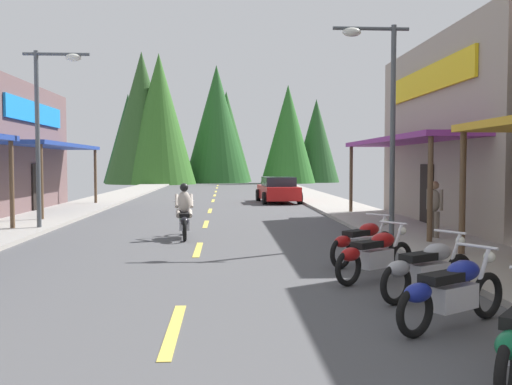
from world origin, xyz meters
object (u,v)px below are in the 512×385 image
object	(u,v)px
motorcycle_parked_right_3	(428,268)
parked_car_curbside	(278,190)
motorcycle_parked_right_4	(375,254)
motorcycle_parked_right_2	(452,291)
pedestrian_waiting	(435,207)
streetlamp_left	(48,113)
motorcycle_parked_right_5	(363,241)
rider_cruising_lead	(184,215)
streetlamp_right	(382,100)

from	to	relation	value
motorcycle_parked_right_3	parked_car_curbside	distance (m)	22.15
motorcycle_parked_right_4	motorcycle_parked_right_2	bearing A→B (deg)	-122.72
pedestrian_waiting	motorcycle_parked_right_2	bearing A→B (deg)	-133.43
streetlamp_left	motorcycle_parked_right_2	world-z (taller)	streetlamp_left
motorcycle_parked_right_2	pedestrian_waiting	size ratio (longest dim) A/B	1.14
motorcycle_parked_right_5	parked_car_curbside	distance (m)	19.09
rider_cruising_lead	motorcycle_parked_right_4	bearing A→B (deg)	-152.56
streetlamp_left	streetlamp_right	size ratio (longest dim) A/B	0.97
motorcycle_parked_right_3	motorcycle_parked_right_4	world-z (taller)	same
motorcycle_parked_right_5	pedestrian_waiting	bearing A→B (deg)	10.25
rider_cruising_lead	pedestrian_waiting	world-z (taller)	pedestrian_waiting
parked_car_curbside	streetlamp_right	bearing A→B (deg)	-178.83
streetlamp_left	motorcycle_parked_right_4	distance (m)	11.98
streetlamp_right	motorcycle_parked_right_4	size ratio (longest dim) A/B	3.27
motorcycle_parked_right_2	pedestrian_waiting	xyz separation A→B (m)	(2.76, 7.96, 0.46)
motorcycle_parked_right_4	motorcycle_parked_right_5	world-z (taller)	same
streetlamp_left	motorcycle_parked_right_5	world-z (taller)	streetlamp_left
streetlamp_left	pedestrian_waiting	world-z (taller)	streetlamp_left
motorcycle_parked_right_3	pedestrian_waiting	bearing A→B (deg)	37.60
motorcycle_parked_right_5	rider_cruising_lead	size ratio (longest dim) A/B	0.80
rider_cruising_lead	parked_car_curbside	xyz separation A→B (m)	(4.07, 14.63, 0.03)
pedestrian_waiting	streetlamp_right	bearing A→B (deg)	153.36
rider_cruising_lead	parked_car_curbside	bearing A→B (deg)	-20.37
rider_cruising_lead	pedestrian_waiting	size ratio (longest dim) A/B	1.30
motorcycle_parked_right_3	rider_cruising_lead	distance (m)	8.67
motorcycle_parked_right_2	motorcycle_parked_right_5	bearing A→B (deg)	58.52
motorcycle_parked_right_5	parked_car_curbside	bearing A→B (deg)	50.12
motorcycle_parked_right_5	parked_car_curbside	world-z (taller)	parked_car_curbside
streetlamp_left	motorcycle_parked_right_4	size ratio (longest dim) A/B	3.16
pedestrian_waiting	parked_car_curbside	size ratio (longest dim) A/B	0.37
streetlamp_right	motorcycle_parked_right_4	xyz separation A→B (m)	(-1.49, -5.03, -3.32)
streetlamp_right	parked_car_curbside	distance (m)	16.07
streetlamp_left	motorcycle_parked_right_5	size ratio (longest dim) A/B	3.29
motorcycle_parked_right_4	motorcycle_parked_right_5	distance (m)	1.66
streetlamp_right	pedestrian_waiting	size ratio (longest dim) A/B	3.52
streetlamp_left	motorcycle_parked_right_2	xyz separation A→B (m)	(8.43, -11.08, -3.22)
motorcycle_parked_right_2	motorcycle_parked_right_4	distance (m)	3.00
motorcycle_parked_right_4	pedestrian_waiting	world-z (taller)	pedestrian_waiting
streetlamp_right	motorcycle_parked_right_3	bearing A→B (deg)	-99.07
motorcycle_parked_right_4	rider_cruising_lead	xyz separation A→B (m)	(-3.86, 6.11, 0.17)
streetlamp_left	pedestrian_waiting	size ratio (longest dim) A/B	3.41
pedestrian_waiting	parked_car_curbside	xyz separation A→B (m)	(-2.75, 15.77, -0.27)
streetlamp_left	motorcycle_parked_right_3	distance (m)	13.27
motorcycle_parked_right_4	motorcycle_parked_right_5	size ratio (longest dim) A/B	1.04
motorcycle_parked_right_3	streetlamp_right	bearing A→B (deg)	49.93
streetlamp_right	rider_cruising_lead	world-z (taller)	streetlamp_right
streetlamp_left	motorcycle_parked_right_4	xyz separation A→B (m)	(8.22, -8.09, -3.22)
streetlamp_left	motorcycle_parked_right_4	bearing A→B (deg)	-44.55
parked_car_curbside	motorcycle_parked_right_4	bearing A→B (deg)	175.93
rider_cruising_lead	parked_car_curbside	world-z (taller)	rider_cruising_lead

